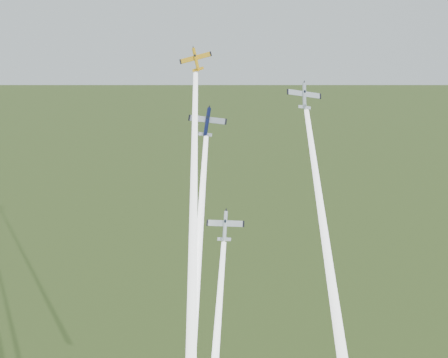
# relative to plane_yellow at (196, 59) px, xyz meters

# --- Properties ---
(plane_yellow) EXTENTS (8.26, 5.49, 7.37)m
(plane_yellow) POSITION_rel_plane_yellow_xyz_m (0.00, 0.00, 0.00)
(plane_yellow) COLOR #F5AE15
(smoke_trail_yellow) EXTENTS (9.44, 45.88, 61.86)m
(smoke_trail_yellow) POSITION_rel_plane_yellow_xyz_m (3.78, -23.75, -32.86)
(smoke_trail_yellow) COLOR white
(plane_navy) EXTENTS (8.01, 5.97, 7.53)m
(plane_navy) POSITION_rel_plane_yellow_xyz_m (3.25, -5.68, -11.59)
(plane_navy) COLOR #0B1033
(smoke_trail_navy) EXTENTS (4.91, 41.31, 55.23)m
(smoke_trail_navy) POSITION_rel_plane_yellow_xyz_m (4.67, -27.26, -41.13)
(smoke_trail_navy) COLOR white
(plane_silver_right) EXTENTS (7.48, 7.12, 7.39)m
(plane_silver_right) POSITION_rel_plane_yellow_xyz_m (21.94, -0.60, -6.78)
(plane_silver_right) COLOR silver
(smoke_trail_silver_right) EXTENTS (13.43, 38.22, 52.49)m
(smoke_trail_silver_right) POSITION_rel_plane_yellow_xyz_m (27.88, -20.35, -34.95)
(smoke_trail_silver_right) COLOR white
(plane_silver_low) EXTENTS (7.57, 5.45, 6.66)m
(plane_silver_low) POSITION_rel_plane_yellow_xyz_m (8.03, -13.50, -30.18)
(plane_silver_low) COLOR silver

